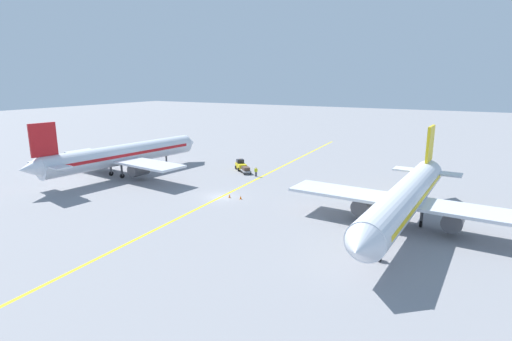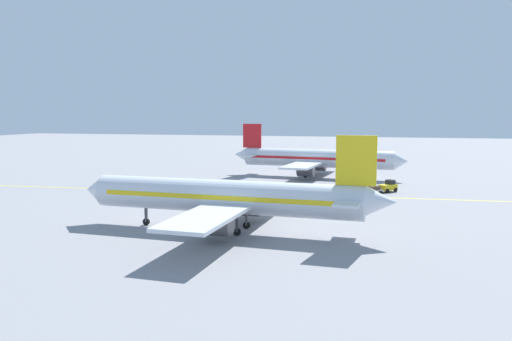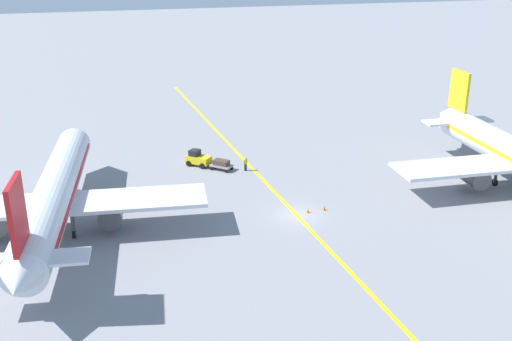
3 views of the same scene
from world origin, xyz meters
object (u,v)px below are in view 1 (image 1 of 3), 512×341
(baggage_tug_white, at_px, (241,165))
(traffic_cone_near_nose, at_px, (241,197))
(airplane_adjacent_stand, at_px, (123,155))
(traffic_cone_mid_apron, at_px, (230,196))
(airplane_at_gate, at_px, (406,198))
(ground_crew_worker, at_px, (256,171))
(baggage_cart_trailing, at_px, (246,169))

(baggage_tug_white, xyz_separation_m, traffic_cone_near_nose, (-10.02, 16.46, -0.63))
(airplane_adjacent_stand, height_order, traffic_cone_mid_apron, airplane_adjacent_stand)
(airplane_at_gate, bearing_deg, airplane_adjacent_stand, -3.49)
(airplane_at_gate, xyz_separation_m, traffic_cone_near_nose, (22.53, -0.65, -3.43))
(ground_crew_worker, xyz_separation_m, traffic_cone_near_nose, (-4.86, 13.17, -0.63))
(baggage_tug_white, bearing_deg, traffic_cone_mid_apron, 116.29)
(baggage_cart_trailing, bearing_deg, traffic_cone_mid_apron, 111.91)
(baggage_cart_trailing, distance_m, ground_crew_worker, 2.93)
(airplane_at_gate, bearing_deg, traffic_cone_mid_apron, -1.22)
(airplane_at_gate, xyz_separation_m, traffic_cone_mid_apron, (24.35, -0.52, -3.43))
(airplane_at_gate, bearing_deg, baggage_tug_white, -27.73)
(baggage_tug_white, height_order, baggage_cart_trailing, baggage_tug_white)
(ground_crew_worker, bearing_deg, airplane_adjacent_stand, 27.14)
(baggage_cart_trailing, height_order, traffic_cone_mid_apron, baggage_cart_trailing)
(baggage_tug_white, bearing_deg, baggage_cart_trailing, 137.28)
(baggage_tug_white, height_order, traffic_cone_mid_apron, baggage_tug_white)
(baggage_tug_white, bearing_deg, traffic_cone_near_nose, 121.33)
(traffic_cone_near_nose, bearing_deg, traffic_cone_mid_apron, 4.07)
(airplane_at_gate, bearing_deg, baggage_cart_trailing, -26.27)
(airplane_at_gate, distance_m, airplane_adjacent_stand, 48.67)
(baggage_cart_trailing, bearing_deg, ground_crew_worker, 159.07)
(ground_crew_worker, bearing_deg, traffic_cone_mid_apron, 102.86)
(airplane_at_gate, xyz_separation_m, baggage_tug_white, (32.55, -17.11, -2.81))
(baggage_cart_trailing, relative_size, traffic_cone_mid_apron, 5.20)
(airplane_adjacent_stand, bearing_deg, baggage_tug_white, -138.58)
(airplane_adjacent_stand, distance_m, traffic_cone_mid_apron, 24.59)
(airplane_at_gate, distance_m, traffic_cone_near_nose, 22.80)
(airplane_adjacent_stand, distance_m, baggage_cart_trailing, 22.16)
(baggage_tug_white, relative_size, traffic_cone_near_nose, 5.86)
(airplane_adjacent_stand, bearing_deg, airplane_at_gate, 176.51)
(airplane_adjacent_stand, distance_m, traffic_cone_near_nose, 26.38)
(traffic_cone_mid_apron, bearing_deg, baggage_cart_trailing, -68.09)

